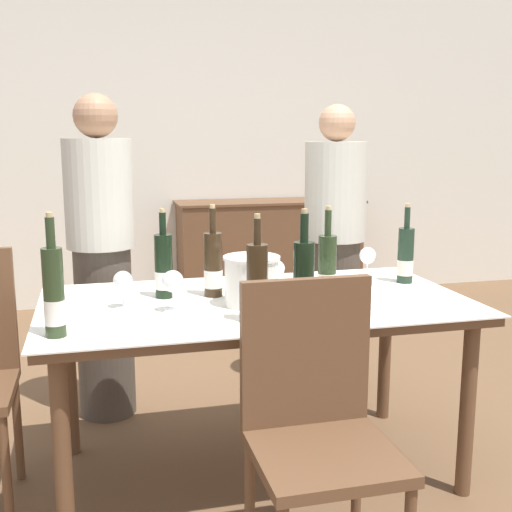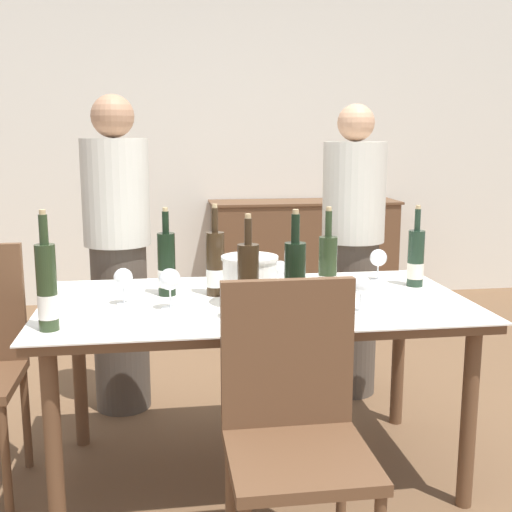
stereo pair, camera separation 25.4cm
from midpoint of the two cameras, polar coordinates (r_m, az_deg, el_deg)
The scene contains 21 objects.
ground_plane at distance 2.86m, azimuth -2.68°, elevation -18.62°, with size 12.00×12.00×0.00m, color brown.
back_wall at distance 5.45m, azimuth -9.23°, elevation 10.58°, with size 8.00×0.10×2.80m.
sideboard_cabinet at distance 5.38m, azimuth -0.14°, elevation 0.37°, with size 1.56×0.46×0.86m.
dining_table at distance 2.60m, azimuth -2.81°, elevation -5.52°, with size 1.69×0.92×0.75m.
ice_bucket at distance 2.48m, azimuth -3.32°, elevation -2.11°, with size 0.22×0.22×0.19m.
wine_bottle_0 at distance 2.22m, azimuth -20.69°, elevation -3.20°, with size 0.07×0.07×0.41m.
wine_bottle_1 at distance 2.55m, azimuth 3.52°, elevation -1.21°, with size 0.07×0.07×0.38m.
wine_bottle_2 at distance 2.63m, azimuth -6.59°, elevation -0.92°, with size 0.08×0.08×0.38m.
wine_bottle_3 at distance 2.63m, azimuth -10.95°, elevation -1.03°, with size 0.07×0.07×0.36m.
wine_bottle_4 at distance 2.25m, azimuth 1.03°, elevation -2.51°, with size 0.08×0.08×0.40m.
wine_bottle_5 at distance 2.90m, azimuth 10.75°, elevation -0.07°, with size 0.07×0.07×0.36m.
wine_bottle_6 at distance 2.24m, azimuth -3.13°, elevation -2.71°, with size 0.08×0.08×0.39m.
wine_glass_0 at distance 2.52m, azimuth -14.60°, elevation -2.27°, with size 0.07×0.07×0.14m.
wine_glass_1 at distance 2.69m, azimuth -0.84°, elevation -1.29°, with size 0.07×0.07×0.13m.
wine_glass_2 at distance 2.43m, azimuth 6.58°, elevation -2.48°, with size 0.07×0.07×0.14m.
wine_glass_3 at distance 2.98m, azimuth 7.52°, elevation -0.07°, with size 0.08×0.08×0.14m.
wine_glass_4 at distance 2.43m, azimuth -10.40°, elevation -2.38°, with size 0.08×0.08×0.16m.
wine_glass_5 at distance 2.37m, azimuth 4.33°, elevation -2.93°, with size 0.08×0.08×0.14m.
chair_near_front at distance 2.01m, azimuth 1.64°, elevation -14.10°, with size 0.42×0.42×0.96m.
person_host at distance 3.26m, azimuth -15.72°, elevation -0.31°, with size 0.33×0.33×1.59m.
person_guest_left at distance 3.48m, azimuth 4.91°, elevation 0.38°, with size 0.33×0.33×1.56m.
Camera 1 is at (-0.61, -2.42, 1.40)m, focal length 45.00 mm.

